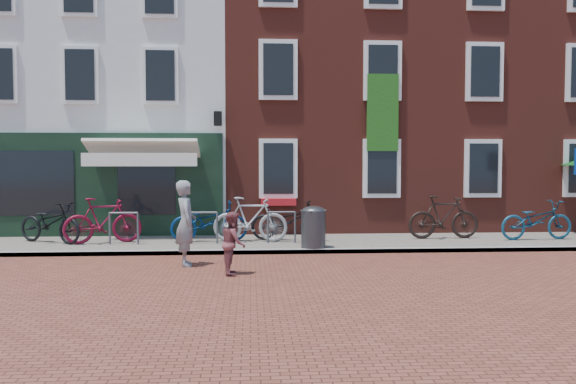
{
  "coord_description": "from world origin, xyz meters",
  "views": [
    {
      "loc": [
        -0.3,
        -13.74,
        2.2
      ],
      "look_at": [
        0.62,
        0.51,
        1.45
      ],
      "focal_mm": 36.44,
      "sensor_mm": 36.0,
      "label": 1
    }
  ],
  "objects": [
    {
      "name": "bicycle_1",
      "position": [
        -4.08,
        1.44,
        0.69
      ],
      "size": [
        2.03,
        1.11,
        1.17
      ],
      "primitive_type": "imported",
      "rotation": [
        0.0,
        0.0,
        1.87
      ],
      "color": "maroon",
      "rests_on": "sidewalk"
    },
    {
      "name": "bicycle_2",
      "position": [
        -1.38,
        1.62,
        0.63
      ],
      "size": [
        2.09,
        0.95,
        1.06
      ],
      "primitive_type": "imported",
      "rotation": [
        0.0,
        0.0,
        1.7
      ],
      "color": "#07254F",
      "rests_on": "sidewalk"
    },
    {
      "name": "building_brick_mid",
      "position": [
        2.0,
        7.0,
        5.0
      ],
      "size": [
        6.0,
        8.0,
        10.0
      ],
      "primitive_type": "cube",
      "color": "maroon",
      "rests_on": "ground"
    },
    {
      "name": "building_stucco",
      "position": [
        -5.0,
        7.0,
        4.5
      ],
      "size": [
        8.0,
        8.0,
        9.0
      ],
      "primitive_type": "cube",
      "color": "silver",
      "rests_on": "ground"
    },
    {
      "name": "bicycle_4",
      "position": [
        0.71,
        1.69,
        0.63
      ],
      "size": [
        2.12,
        1.13,
        1.06
      ],
      "primitive_type": "imported",
      "rotation": [
        0.0,
        0.0,
        1.35
      ],
      "color": "black",
      "rests_on": "sidewalk"
    },
    {
      "name": "bicycle_3",
      "position": [
        -0.3,
        1.52,
        0.69
      ],
      "size": [
        1.99,
        0.72,
        1.17
      ],
      "primitive_type": "imported",
      "rotation": [
        0.0,
        0.0,
        1.49
      ],
      "color": "#959597",
      "rests_on": "sidewalk"
    },
    {
      "name": "bicycle_5",
      "position": [
        4.95,
        1.77,
        0.69
      ],
      "size": [
        1.96,
        0.6,
        1.17
      ],
      "primitive_type": "imported",
      "rotation": [
        0.0,
        0.0,
        1.59
      ],
      "color": "black",
      "rests_on": "sidewalk"
    },
    {
      "name": "bicycle_0",
      "position": [
        -5.46,
        1.62,
        0.63
      ],
      "size": [
        2.11,
        1.57,
        1.06
      ],
      "primitive_type": "imported",
      "rotation": [
        0.0,
        0.0,
        1.08
      ],
      "color": "black",
      "rests_on": "sidewalk"
    },
    {
      "name": "boy",
      "position": [
        -0.63,
        -2.37,
        0.61
      ],
      "size": [
        0.49,
        0.61,
        1.23
      ],
      "primitive_type": "imported",
      "rotation": [
        0.0,
        0.0,
        1.61
      ],
      "color": "brown",
      "rests_on": "ground"
    },
    {
      "name": "building_brick_right",
      "position": [
        8.0,
        7.0,
        5.0
      ],
      "size": [
        6.0,
        8.0,
        10.0
      ],
      "primitive_type": "cube",
      "color": "maroon",
      "rests_on": "ground"
    },
    {
      "name": "bicycle_6",
      "position": [
        7.36,
        1.4,
        0.63
      ],
      "size": [
        2.06,
        0.85,
        1.06
      ],
      "primitive_type": "imported",
      "rotation": [
        0.0,
        0.0,
        1.65
      ],
      "color": "navy",
      "rests_on": "sidewalk"
    },
    {
      "name": "woman",
      "position": [
        -1.66,
        -1.38,
        0.9
      ],
      "size": [
        0.56,
        0.74,
        1.8
      ],
      "primitive_type": "imported",
      "rotation": [
        0.0,
        0.0,
        1.79
      ],
      "color": "gray",
      "rests_on": "ground"
    },
    {
      "name": "ground",
      "position": [
        0.0,
        0.0,
        0.0
      ],
      "size": [
        80.0,
        80.0,
        0.0
      ],
      "primitive_type": "plane",
      "color": "brown"
    },
    {
      "name": "sidewalk",
      "position": [
        1.0,
        1.5,
        0.05
      ],
      "size": [
        24.0,
        3.0,
        0.1
      ],
      "primitive_type": "cube",
      "color": "slate",
      "rests_on": "ground"
    },
    {
      "name": "litter_bin",
      "position": [
        1.23,
        0.3,
        0.66
      ],
      "size": [
        0.59,
        0.59,
        1.09
      ],
      "color": "#393A3C",
      "rests_on": "sidewalk"
    }
  ]
}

